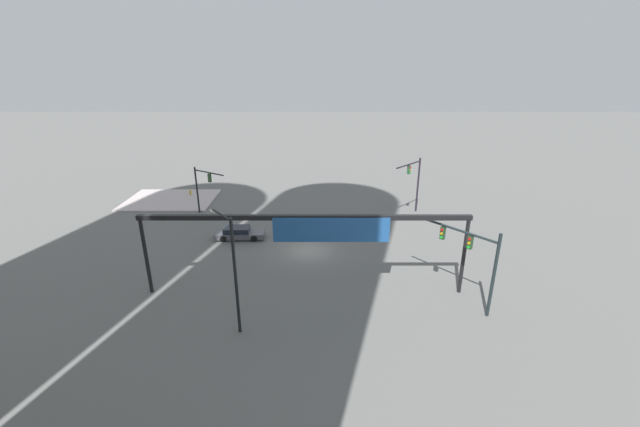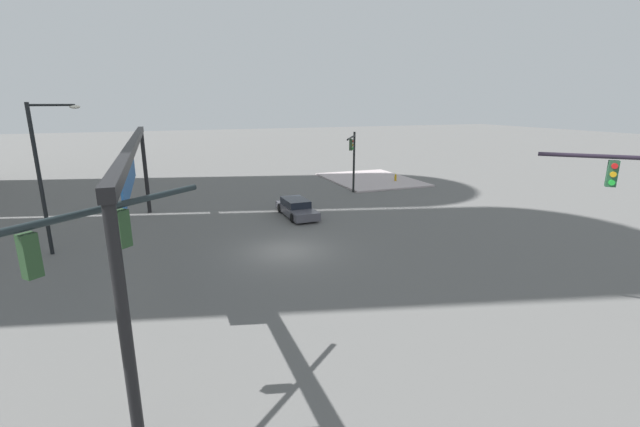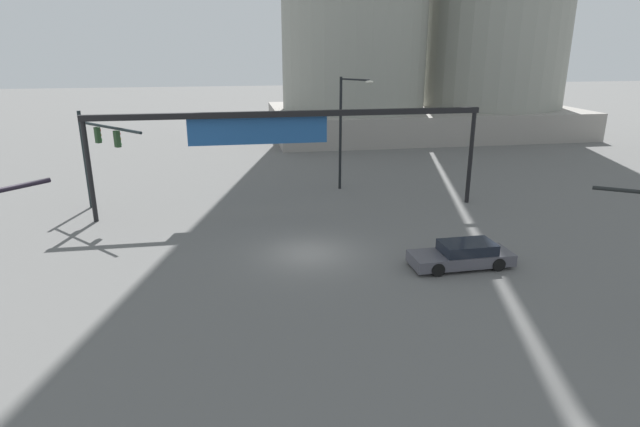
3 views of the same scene
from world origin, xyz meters
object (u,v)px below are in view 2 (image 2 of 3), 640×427
at_px(traffic_signal_opposite_side, 22,291).
at_px(sedan_car_approaching, 296,208).
at_px(streetlamp_curved_arm, 44,168).
at_px(fire_hydrant_on_curb, 396,178).
at_px(traffic_signal_near_corner, 353,153).

height_order(traffic_signal_opposite_side, sedan_car_approaching, traffic_signal_opposite_side).
bearing_deg(streetlamp_curved_arm, fire_hydrant_on_curb, -17.08).
bearing_deg(fire_hydrant_on_curb, traffic_signal_opposite_side, 137.39).
bearing_deg(sedan_car_approaching, traffic_signal_near_corner, 125.68).
xyz_separation_m(traffic_signal_near_corner, sedan_car_approaching, (-5.23, 6.91, -3.15)).
height_order(streetlamp_curved_arm, sedan_car_approaching, streetlamp_curved_arm).
bearing_deg(traffic_signal_near_corner, sedan_car_approaching, -20.28).
relative_size(streetlamp_curved_arm, fire_hydrant_on_curb, 11.26).
bearing_deg(traffic_signal_near_corner, traffic_signal_opposite_side, -5.50).
distance_m(traffic_signal_near_corner, traffic_signal_opposite_side, 30.33).
relative_size(traffic_signal_opposite_side, sedan_car_approaching, 1.27).
relative_size(traffic_signal_near_corner, fire_hydrant_on_curb, 7.71).
distance_m(streetlamp_curved_arm, sedan_car_approaching, 15.41).
xyz_separation_m(traffic_signal_near_corner, traffic_signal_opposite_side, (-23.87, 18.71, 0.52)).
xyz_separation_m(streetlamp_curved_arm, sedan_car_approaching, (2.65, -14.61, -4.11)).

